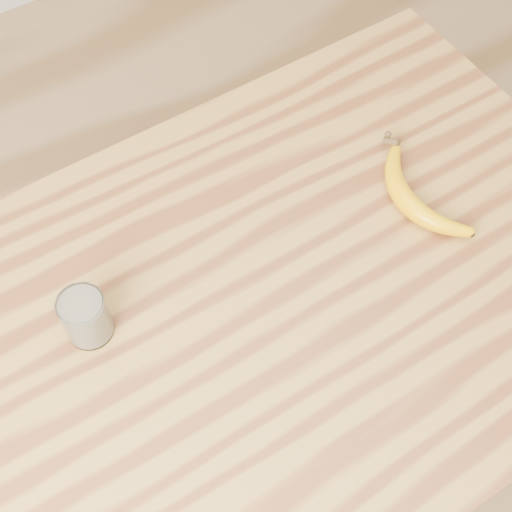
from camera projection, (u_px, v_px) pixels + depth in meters
room at (275, 83)px, 0.69m from camera, size 4.04×4.04×2.70m
table at (267, 336)px, 1.19m from camera, size 1.20×0.80×0.90m
smoothie_glass at (85, 317)px, 1.01m from camera, size 0.07×0.07×0.09m
banana at (406, 202)px, 1.15m from camera, size 0.12×0.29×0.04m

